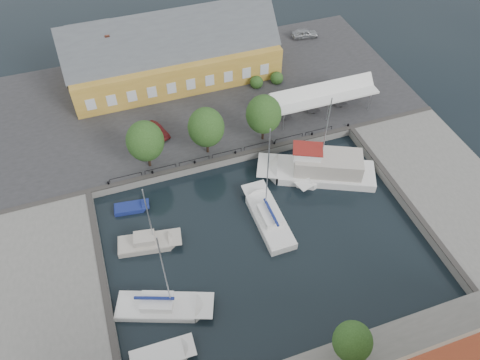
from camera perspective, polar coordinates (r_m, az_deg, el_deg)
The scene contains 17 objects.
ground at distance 49.76m, azimuth 2.27°, elevation -6.01°, with size 140.00×140.00×0.00m, color black.
north_quay at distance 64.91m, azimuth -4.99°, elevation 9.95°, with size 56.00×26.00×1.00m, color #2D2D30.
west_quay at distance 48.07m, azimuth -22.93°, elevation -13.95°, with size 12.00×24.00×1.00m, color slate.
east_quay at distance 57.62m, azimuth 23.97°, elevation -0.94°, with size 12.00×24.00×1.00m, color slate.
quay_edge_fittings at distance 51.70m, azimuth 0.48°, elevation -1.29°, with size 56.00×24.72×0.40m.
warehouse at distance 66.56m, azimuth -8.72°, elevation 14.78°, with size 28.56×14.00×9.55m.
tent_canopy at distance 60.89m, azimuth 10.05°, elevation 10.22°, with size 14.00×4.00×2.83m.
quay_trees at distance 53.50m, azimuth -4.15°, elevation 6.42°, with size 18.20×4.20×6.30m.
car_silver at distance 76.78m, azimuth 7.91°, elevation 17.29°, with size 1.65×4.09×1.39m, color #A3A7AB.
car_red at distance 58.74m, azimuth -10.10°, elevation 5.95°, with size 1.30×3.74×1.23m, color #4F1213.
center_sailboat at distance 50.19m, azimuth 3.49°, elevation -4.72°, with size 2.93×9.50×12.88m.
trawler at distance 54.74m, azimuth 9.84°, elevation 1.29°, with size 13.96×9.35×5.00m.
east_boat_a at distance 55.72m, azimuth 10.18°, elevation 1.14°, with size 8.76×5.08×11.89m.
west_boat_b at distance 49.24m, azimuth -11.11°, elevation -7.62°, with size 6.75×3.21×9.17m.
west_boat_d at distance 45.28m, azimuth -9.44°, elevation -15.03°, with size 9.31×5.63×12.00m.
launch_sw at distance 43.56m, azimuth -9.51°, elevation -20.38°, with size 5.72×2.26×0.98m.
launch_nw at distance 52.67m, azimuth -13.11°, elevation -3.41°, with size 3.98×1.99×0.88m.
Camera 1 is at (-11.46, -27.14, 40.10)m, focal length 35.00 mm.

